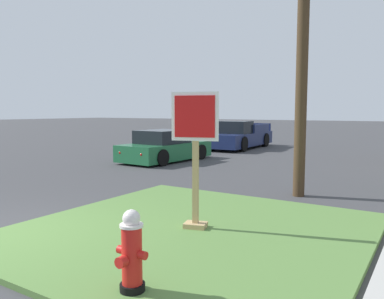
{
  "coord_description": "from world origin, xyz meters",
  "views": [
    {
      "loc": [
        5.9,
        -3.22,
        2.01
      ],
      "look_at": [
        1.51,
        3.69,
        1.19
      ],
      "focal_mm": 36.11,
      "sensor_mm": 36.0,
      "label": 1
    }
  ],
  "objects_px": {
    "stop_sign": "(195,161)",
    "parked_sedan_green": "(165,148)",
    "manhole_cover": "(156,194)",
    "pickup_truck_navy": "(239,137)",
    "fire_hydrant": "(132,253)"
  },
  "relations": [
    {
      "from": "stop_sign",
      "to": "parked_sedan_green",
      "type": "distance_m",
      "value": 9.29
    },
    {
      "from": "manhole_cover",
      "to": "pickup_truck_navy",
      "type": "xyz_separation_m",
      "value": [
        -3.32,
        11.6,
        0.61
      ]
    },
    {
      "from": "manhole_cover",
      "to": "parked_sedan_green",
      "type": "xyz_separation_m",
      "value": [
        -3.53,
        5.17,
        0.53
      ]
    },
    {
      "from": "fire_hydrant",
      "to": "manhole_cover",
      "type": "distance_m",
      "value": 5.22
    },
    {
      "from": "pickup_truck_navy",
      "to": "fire_hydrant",
      "type": "bearing_deg",
      "value": -68.31
    },
    {
      "from": "fire_hydrant",
      "to": "parked_sedan_green",
      "type": "bearing_deg",
      "value": 124.66
    },
    {
      "from": "stop_sign",
      "to": "parked_sedan_green",
      "type": "relative_size",
      "value": 0.54
    },
    {
      "from": "fire_hydrant",
      "to": "pickup_truck_navy",
      "type": "distance_m",
      "value": 17.06
    },
    {
      "from": "manhole_cover",
      "to": "parked_sedan_green",
      "type": "bearing_deg",
      "value": 124.33
    },
    {
      "from": "parked_sedan_green",
      "to": "manhole_cover",
      "type": "bearing_deg",
      "value": -55.67
    },
    {
      "from": "stop_sign",
      "to": "parked_sedan_green",
      "type": "bearing_deg",
      "value": 129.51
    },
    {
      "from": "fire_hydrant",
      "to": "manhole_cover",
      "type": "bearing_deg",
      "value": 125.07
    },
    {
      "from": "stop_sign",
      "to": "manhole_cover",
      "type": "relative_size",
      "value": 3.19
    },
    {
      "from": "stop_sign",
      "to": "manhole_cover",
      "type": "height_order",
      "value": "stop_sign"
    },
    {
      "from": "fire_hydrant",
      "to": "parked_sedan_green",
      "type": "xyz_separation_m",
      "value": [
        -6.51,
        9.42,
        0.04
      ]
    }
  ]
}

